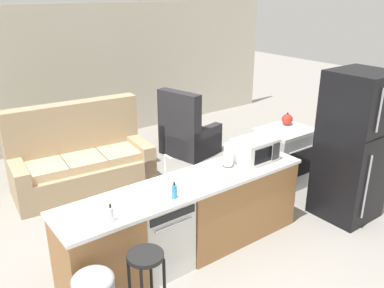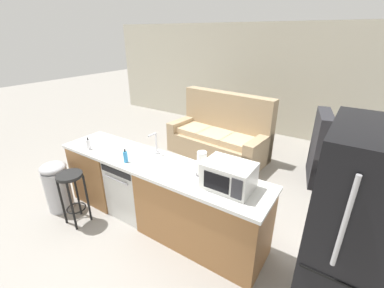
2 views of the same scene
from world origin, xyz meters
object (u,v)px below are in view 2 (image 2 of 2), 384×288
at_px(trash_bin, 57,186).
at_px(refrigerator, 363,278).
at_px(dishwasher, 135,186).
at_px(soap_bottle, 126,157).
at_px(dish_soap_bottle, 89,145).
at_px(couch, 220,137).
at_px(paper_towel_roll, 202,164).
at_px(bar_stool, 72,188).
at_px(microwave, 229,176).
at_px(stove_range, 354,235).
at_px(armchair, 329,163).

bearing_deg(trash_bin, refrigerator, 0.31).
xyz_separation_m(dishwasher, soap_bottle, (0.09, -0.19, 0.55)).
distance_m(refrigerator, trash_bin, 3.62).
relative_size(dish_soap_bottle, couch, 0.08).
bearing_deg(paper_towel_roll, couch, 112.28).
relative_size(paper_towel_roll, bar_stool, 0.38).
bearing_deg(paper_towel_roll, microwave, -11.11).
distance_m(microwave, soap_bottle, 1.32).
xyz_separation_m(stove_range, couch, (-2.50, 1.79, -0.06)).
height_order(microwave, bar_stool, microwave).
relative_size(refrigerator, soap_bottle, 11.00).
distance_m(microwave, dish_soap_bottle, 2.01).
bearing_deg(trash_bin, bar_stool, -5.01).
bearing_deg(paper_towel_roll, stove_range, 16.98).
xyz_separation_m(dish_soap_bottle, couch, (0.71, 2.55, -0.58)).
bearing_deg(trash_bin, dish_soap_bottle, 45.14).
height_order(stove_range, couch, couch).
height_order(microwave, dish_soap_bottle, microwave).
relative_size(paper_towel_roll, soap_bottle, 1.60).
bearing_deg(soap_bottle, microwave, 8.13).
height_order(trash_bin, couch, couch).
bearing_deg(dish_soap_bottle, trash_bin, -134.86).
bearing_deg(bar_stool, refrigerator, 1.12).
relative_size(dishwasher, stove_range, 0.93).
xyz_separation_m(couch, armchair, (2.04, 0.07, -0.04)).
bearing_deg(microwave, trash_bin, -166.51).
bearing_deg(armchair, bar_stool, -131.19).
bearing_deg(couch, microwave, -61.08).
height_order(dishwasher, microwave, microwave).
bearing_deg(couch, refrigerator, -49.17).
distance_m(stove_range, bar_stool, 3.31).
bearing_deg(microwave, bar_stool, -162.23).
xyz_separation_m(dish_soap_bottle, trash_bin, (-0.36, -0.36, -0.59)).
bearing_deg(bar_stool, soap_bottle, 35.38).
bearing_deg(trash_bin, paper_towel_roll, 17.70).
xyz_separation_m(microwave, armchair, (0.74, 2.41, -0.69)).
xyz_separation_m(dishwasher, trash_bin, (-0.97, -0.57, -0.04)).
height_order(refrigerator, dish_soap_bottle, refrigerator).
relative_size(stove_range, microwave, 1.80).
relative_size(soap_bottle, dish_soap_bottle, 1.00).
bearing_deg(stove_range, microwave, -155.45).
relative_size(dishwasher, microwave, 1.68).
relative_size(trash_bin, couch, 0.36).
xyz_separation_m(paper_towel_roll, couch, (-0.93, 2.27, -0.64)).
xyz_separation_m(microwave, dish_soap_bottle, (-2.00, -0.20, -0.07)).
relative_size(soap_bottle, armchair, 0.15).
distance_m(dishwasher, trash_bin, 1.13).
height_order(refrigerator, bar_stool, refrigerator).
bearing_deg(microwave, paper_towel_roll, 168.89).
xyz_separation_m(stove_range, soap_bottle, (-2.51, -0.74, 0.52)).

